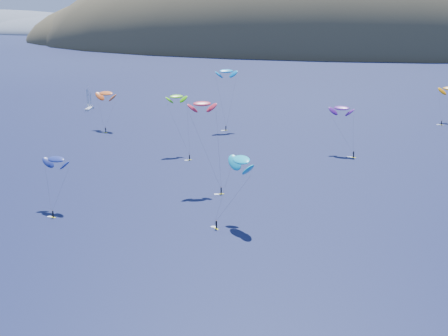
% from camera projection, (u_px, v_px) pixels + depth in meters
% --- Properties ---
extents(island, '(730.00, 300.00, 210.00)m').
position_uv_depth(island, '(352.00, 57.00, 602.69)').
color(island, '#3D3526').
rests_on(island, ground).
extents(headland, '(460.00, 250.00, 60.00)m').
position_uv_depth(headland, '(1.00, 31.00, 873.09)').
color(headland, slate).
rests_on(headland, ground).
extents(sailboat, '(8.31, 7.15, 10.18)m').
position_uv_depth(sailboat, '(89.00, 107.00, 271.61)').
color(sailboat, white).
rests_on(sailboat, ground).
extents(kitesurfer_1, '(10.33, 12.18, 15.74)m').
position_uv_depth(kitesurfer_1, '(106.00, 93.00, 231.21)').
color(kitesurfer_1, '#FFF81C').
rests_on(kitesurfer_1, ground).
extents(kitesurfer_3, '(11.10, 14.27, 19.50)m').
position_uv_depth(kitesurfer_3, '(176.00, 97.00, 196.14)').
color(kitesurfer_3, '#FFF81C').
rests_on(kitesurfer_3, ground).
extents(kitesurfer_4, '(9.01, 9.23, 23.58)m').
position_uv_depth(kitesurfer_4, '(226.00, 71.00, 229.59)').
color(kitesurfer_4, '#FFF81C').
rests_on(kitesurfer_4, ground).
extents(kitesurfer_5, '(9.39, 12.12, 16.62)m').
position_uv_depth(kitesurfer_5, '(241.00, 160.00, 135.81)').
color(kitesurfer_5, '#FFF81C').
rests_on(kitesurfer_5, ground).
extents(kitesurfer_6, '(9.59, 10.33, 16.27)m').
position_uv_depth(kitesurfer_6, '(342.00, 108.00, 196.21)').
color(kitesurfer_6, '#FFF81C').
rests_on(kitesurfer_6, ground).
extents(kitesurfer_9, '(11.07, 9.95, 23.81)m').
position_uv_depth(kitesurfer_9, '(202.00, 104.00, 159.06)').
color(kitesurfer_9, '#FFF81C').
rests_on(kitesurfer_9, ground).
extents(kitesurfer_10, '(7.98, 11.18, 13.47)m').
position_uv_depth(kitesurfer_10, '(56.00, 159.00, 146.26)').
color(kitesurfer_10, '#FFF81C').
rests_on(kitesurfer_10, ground).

